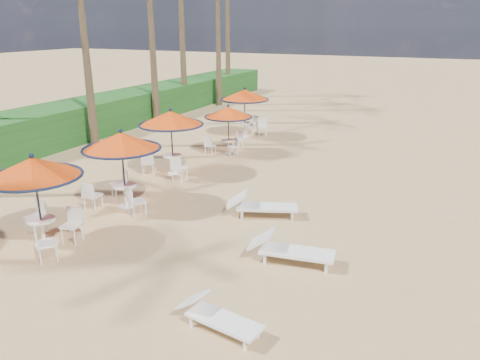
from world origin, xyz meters
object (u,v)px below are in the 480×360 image
(station_1, at_px, (120,151))
(lounger_far, at_px, (260,205))
(lounger_mid, at_px, (288,249))
(station_2, at_px, (170,124))
(lounger_near, at_px, (216,315))
(station_4, at_px, (247,101))
(station_3, at_px, (228,118))
(station_0, at_px, (36,179))

(station_1, xyz_separation_m, lounger_far, (4.32, 1.16, -1.54))
(station_1, distance_m, lounger_mid, 6.43)
(station_2, bearing_deg, lounger_far, -27.07)
(station_2, distance_m, lounger_near, 10.34)
(station_1, xyz_separation_m, lounger_near, (5.74, -4.45, -1.61))
(station_1, xyz_separation_m, station_4, (-0.50, 10.84, 0.00))
(lounger_mid, bearing_deg, lounger_near, -104.71)
(lounger_near, bearing_deg, station_1, 151.52)
(lounger_mid, xyz_separation_m, lounger_far, (-1.79, 2.43, 0.00))
(station_3, height_order, lounger_near, station_3)
(lounger_far, bearing_deg, station_2, 131.61)
(lounger_mid, relative_size, lounger_far, 0.98)
(station_0, relative_size, station_4, 0.99)
(station_2, height_order, lounger_mid, station_2)
(station_0, xyz_separation_m, station_1, (0.22, 3.14, 0.02))
(station_1, height_order, lounger_near, station_1)
(station_0, height_order, lounger_far, station_0)
(lounger_mid, bearing_deg, station_3, 116.59)
(station_3, distance_m, lounger_near, 13.11)
(station_0, height_order, station_1, station_1)
(station_3, bearing_deg, lounger_near, -64.64)
(station_1, xyz_separation_m, station_2, (-0.50, 3.62, 0.11))
(station_1, relative_size, station_3, 1.14)
(station_4, bearing_deg, station_1, -87.34)
(station_3, bearing_deg, station_4, 100.73)
(station_4, bearing_deg, lounger_far, -63.52)
(station_3, bearing_deg, lounger_mid, -55.33)
(station_2, bearing_deg, station_4, 90.07)
(station_1, xyz_separation_m, station_3, (0.16, 7.33, -0.24))
(lounger_far, bearing_deg, lounger_mid, -74.89)
(station_4, relative_size, lounger_near, 1.39)
(station_2, relative_size, lounger_near, 1.41)
(lounger_near, distance_m, lounger_far, 5.78)
(lounger_mid, bearing_deg, station_2, 135.42)
(station_0, distance_m, station_2, 6.76)
(station_0, xyz_separation_m, lounger_near, (5.96, -1.31, -1.58))
(station_0, height_order, station_3, station_0)
(lounger_near, bearing_deg, station_4, 121.49)
(station_0, distance_m, lounger_far, 6.43)
(lounger_far, bearing_deg, station_3, 102.64)
(station_2, bearing_deg, lounger_near, -52.28)
(station_0, height_order, station_2, station_2)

